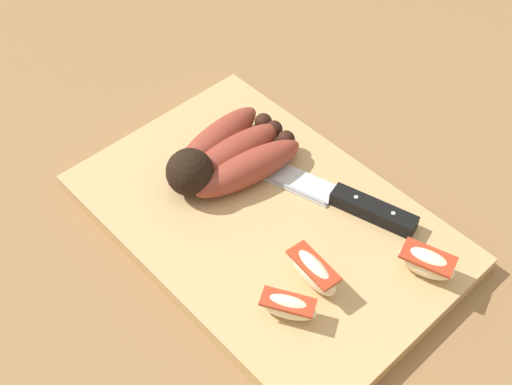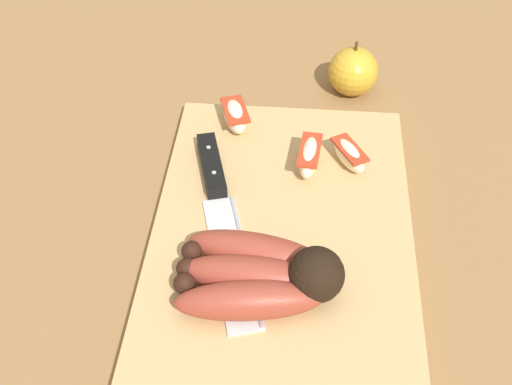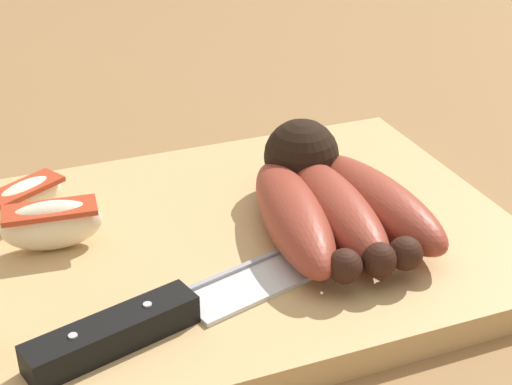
# 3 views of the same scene
# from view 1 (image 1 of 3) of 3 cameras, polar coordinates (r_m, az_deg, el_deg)

# --- Properties ---
(ground_plane) EXTENTS (6.00, 6.00, 0.00)m
(ground_plane) POSITION_cam_1_polar(r_m,az_deg,el_deg) (0.78, -0.78, -2.56)
(ground_plane) COLOR olive
(cutting_board) EXTENTS (0.43, 0.28, 0.02)m
(cutting_board) POSITION_cam_1_polar(r_m,az_deg,el_deg) (0.76, 0.80, -2.45)
(cutting_board) COLOR tan
(cutting_board) RESTS_ON ground_plane
(banana_bunch) EXTENTS (0.12, 0.17, 0.06)m
(banana_bunch) POSITION_cam_1_polar(r_m,az_deg,el_deg) (0.79, -2.60, 3.06)
(banana_bunch) COLOR black
(banana_bunch) RESTS_ON cutting_board
(chefs_knife) EXTENTS (0.28, 0.10, 0.02)m
(chefs_knife) POSITION_cam_1_polar(r_m,az_deg,el_deg) (0.77, 6.67, -0.23)
(chefs_knife) COLOR silver
(chefs_knife) RESTS_ON cutting_board
(apple_wedge_near) EXTENTS (0.06, 0.05, 0.03)m
(apple_wedge_near) POSITION_cam_1_polar(r_m,az_deg,el_deg) (0.67, 2.71, -9.66)
(apple_wedge_near) COLOR #F4E5C1
(apple_wedge_near) RESTS_ON cutting_board
(apple_wedge_middle) EXTENTS (0.07, 0.04, 0.03)m
(apple_wedge_middle) POSITION_cam_1_polar(r_m,az_deg,el_deg) (0.72, 14.29, -5.80)
(apple_wedge_middle) COLOR #F4E5C1
(apple_wedge_middle) RESTS_ON cutting_board
(apple_wedge_far) EXTENTS (0.07, 0.03, 0.04)m
(apple_wedge_far) POSITION_cam_1_polar(r_m,az_deg,el_deg) (0.69, 4.86, -6.68)
(apple_wedge_far) COLOR #F4E5C1
(apple_wedge_far) RESTS_ON cutting_board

